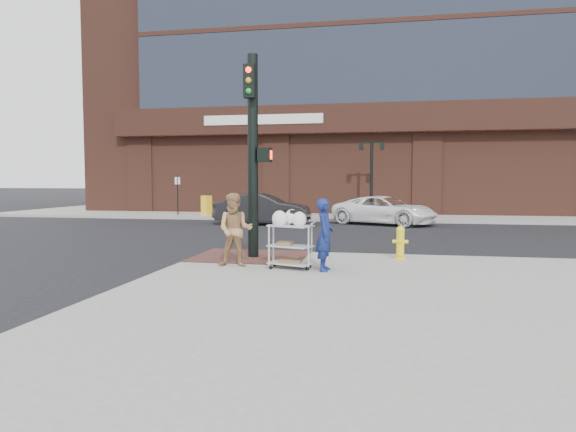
% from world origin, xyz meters
% --- Properties ---
extents(ground, '(220.00, 220.00, 0.00)m').
position_xyz_m(ground, '(0.00, 0.00, 0.00)').
color(ground, black).
rests_on(ground, ground).
extents(sidewalk_far, '(65.00, 36.00, 0.15)m').
position_xyz_m(sidewalk_far, '(12.50, 32.00, 0.07)').
color(sidewalk_far, gray).
rests_on(sidewalk_far, ground).
extents(brick_curb_ramp, '(2.80, 2.40, 0.01)m').
position_xyz_m(brick_curb_ramp, '(-0.60, 0.90, 0.16)').
color(brick_curb_ramp, '#4C2623').
rests_on(brick_curb_ramp, sidewalk_near).
extents(bank_building, '(42.00, 26.00, 28.00)m').
position_xyz_m(bank_building, '(5.00, 31.00, 14.15)').
color(bank_building, brown).
rests_on(bank_building, sidewalk_far).
extents(lamp_post, '(1.32, 0.22, 4.00)m').
position_xyz_m(lamp_post, '(2.00, 16.00, 2.62)').
color(lamp_post, black).
rests_on(lamp_post, sidewalk_far).
extents(parking_sign, '(0.05, 0.05, 2.20)m').
position_xyz_m(parking_sign, '(-8.50, 15.00, 1.25)').
color(parking_sign, black).
rests_on(parking_sign, sidewalk_far).
extents(traffic_signal_pole, '(0.61, 0.51, 5.00)m').
position_xyz_m(traffic_signal_pole, '(-0.48, 0.77, 2.83)').
color(traffic_signal_pole, black).
rests_on(traffic_signal_pole, sidewalk_near).
extents(woman_blue, '(0.38, 0.57, 1.54)m').
position_xyz_m(woman_blue, '(1.49, -0.79, 0.92)').
color(woman_blue, navy).
rests_on(woman_blue, sidewalk_near).
extents(pedestrian_tan, '(0.86, 0.70, 1.64)m').
position_xyz_m(pedestrian_tan, '(-0.54, -0.63, 0.97)').
color(pedestrian_tan, '#AB8050').
rests_on(pedestrian_tan, sidewalk_near).
extents(sedan_dark, '(4.45, 1.60, 1.46)m').
position_xyz_m(sedan_dark, '(-2.91, 11.70, 0.73)').
color(sedan_dark, black).
rests_on(sedan_dark, ground).
extents(minivan_white, '(5.31, 4.01, 1.34)m').
position_xyz_m(minivan_white, '(2.73, 12.78, 0.67)').
color(minivan_white, white).
rests_on(minivan_white, ground).
extents(utility_cart, '(1.04, 0.79, 1.28)m').
position_xyz_m(utility_cart, '(0.72, -0.64, 0.73)').
color(utility_cart, '#B4B4BA').
rests_on(utility_cart, sidewalk_near).
extents(fire_hydrant, '(0.38, 0.27, 0.81)m').
position_xyz_m(fire_hydrant, '(3.11, 1.18, 0.56)').
color(fire_hydrant, yellow).
rests_on(fire_hydrant, sidewalk_near).
extents(newsbox_yellow, '(0.58, 0.56, 1.08)m').
position_xyz_m(newsbox_yellow, '(-6.93, 15.25, 0.69)').
color(newsbox_yellow, yellow).
rests_on(newsbox_yellow, sidewalk_far).
extents(newsbox_blue, '(0.44, 0.40, 1.05)m').
position_xyz_m(newsbox_blue, '(-4.61, 15.20, 0.67)').
color(newsbox_blue, '#1A23AF').
rests_on(newsbox_blue, sidewalk_far).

